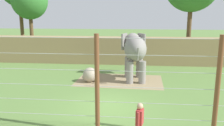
# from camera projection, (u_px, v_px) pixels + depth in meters

# --- Properties ---
(ground_plane) EXTENTS (120.00, 120.00, 0.00)m
(ground_plane) POSITION_uv_depth(u_px,v_px,m) (108.00, 107.00, 12.09)
(ground_plane) COLOR #5B7F3D
(dirt_patch) EXTENTS (6.19, 3.90, 0.01)m
(dirt_patch) POSITION_uv_depth(u_px,v_px,m) (119.00, 80.00, 16.80)
(dirt_patch) COLOR #937F5B
(dirt_patch) RESTS_ON ground
(embankment_wall) EXTENTS (36.00, 1.80, 2.49)m
(embankment_wall) POSITION_uv_depth(u_px,v_px,m) (121.00, 50.00, 22.42)
(embankment_wall) COLOR #997F56
(embankment_wall) RESTS_ON ground
(elephant) EXTENTS (1.97, 4.35, 3.23)m
(elephant) POSITION_uv_depth(u_px,v_px,m) (135.00, 50.00, 16.81)
(elephant) COLOR gray
(elephant) RESTS_ON ground
(enrichment_ball) EXTENTS (1.01, 1.01, 1.01)m
(enrichment_ball) POSITION_uv_depth(u_px,v_px,m) (90.00, 75.00, 16.40)
(enrichment_ball) COLOR tan
(enrichment_ball) RESTS_ON ground
(cable_fence) EXTENTS (9.72, 0.18, 3.98)m
(cable_fence) POSITION_uv_depth(u_px,v_px,m) (99.00, 85.00, 9.03)
(cable_fence) COLOR brown
(cable_fence) RESTS_ON ground
(zookeeper) EXTENTS (0.30, 0.59, 1.67)m
(zookeeper) POSITION_uv_depth(u_px,v_px,m) (140.00, 123.00, 8.27)
(zookeeper) COLOR tan
(zookeeper) RESTS_ON ground
(tree_left_of_centre) EXTENTS (4.26, 4.26, 8.44)m
(tree_left_of_centre) POSITION_uv_depth(u_px,v_px,m) (29.00, 1.00, 27.82)
(tree_left_of_centre) COLOR brown
(tree_left_of_centre) RESTS_ON ground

